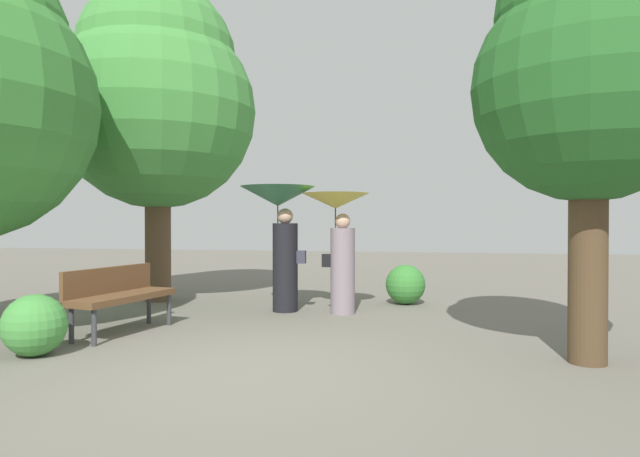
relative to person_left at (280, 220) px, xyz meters
The scene contains 8 objects.
ground_plane 3.57m from the person_left, 80.57° to the right, with size 40.00×40.00×0.00m, color #6B665B.
person_left is the anchor object (origin of this frame).
person_right 0.95m from the person_left, ahead, with size 1.03×1.03×1.84m.
park_bench 2.70m from the person_left, 128.01° to the right, with size 0.76×1.57×0.83m.
tree_near_left 3.34m from the person_left, 165.14° to the left, with size 3.45×3.45×5.64m.
tree_near_right 4.77m from the person_left, 32.48° to the right, with size 2.27×2.27×4.38m.
bush_path_left 3.85m from the person_left, 118.94° to the right, with size 0.65×0.65×0.65m, color #428C3D.
bush_path_right 2.45m from the person_left, 29.75° to the left, with size 0.67×0.67×0.67m, color #387F33.
Camera 1 is at (1.69, -4.96, 1.41)m, focal length 30.26 mm.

